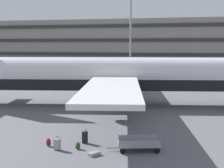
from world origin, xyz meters
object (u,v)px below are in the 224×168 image
airliner (121,76)px  backpack_silver (49,143)px  suitcase_navy (85,137)px  suitcase_large (94,154)px  backpack_purple (78,146)px  suitcase_small (57,144)px  baggage_cart (139,144)px

airliner → backpack_silver: size_ratio=72.12×
airliner → suitcase_navy: (0.19, -13.46, -2.79)m
suitcase_large → backpack_silver: bearing=164.5°
suitcase_navy → backpack_silver: 2.39m
airliner → backpack_purple: size_ratio=81.30×
suitcase_large → backpack_silver: 3.44m
suitcase_small → baggage_cart: 5.10m
backpack_purple → baggage_cart: size_ratio=0.15×
backpack_purple → baggage_cart: 3.85m
suitcase_navy → baggage_cart: bearing=-9.8°
suitcase_navy → baggage_cart: suitcase_navy is taller
suitcase_small → suitcase_navy: suitcase_navy is taller
backpack_purple → backpack_silver: bearing=177.1°
suitcase_small → backpack_silver: bearing=147.5°
airliner → suitcase_small: 15.43m
airliner → baggage_cart: 14.90m
suitcase_navy → backpack_silver: (-2.09, -1.15, -0.18)m
suitcase_large → suitcase_small: suitcase_small is taller
baggage_cart → suitcase_small: bearing=-168.5°
suitcase_navy → backpack_silver: size_ratio=1.73×
backpack_silver → backpack_purple: bearing=-2.9°
baggage_cart → suitcase_large: bearing=-150.2°
suitcase_small → backpack_purple: suitcase_small is taller
suitcase_small → baggage_cart: suitcase_small is taller
suitcase_small → backpack_purple: bearing=19.0°
suitcase_large → suitcase_small: (-2.51, 0.40, 0.28)m
airliner → backpack_silver: 15.03m
suitcase_small → backpack_purple: (1.20, 0.41, -0.16)m
suitcase_large → suitcase_navy: size_ratio=0.83×
airliner → suitcase_navy: airliner is taller
backpack_silver → backpack_purple: size_ratio=1.13×
suitcase_navy → backpack_silver: suitcase_navy is taller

